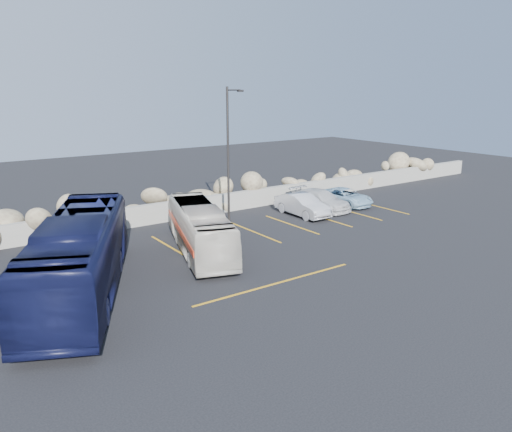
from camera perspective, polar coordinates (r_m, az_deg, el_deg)
ground at (r=21.53m, az=4.84°, el=-7.26°), size 90.00×90.00×0.00m
seawall at (r=31.04m, az=-9.50°, el=0.60°), size 60.00×0.40×1.20m
riprap_pile at (r=31.95m, az=-10.49°, el=2.24°), size 54.00×2.80×2.60m
parking_lines at (r=28.39m, az=4.82°, el=-1.81°), size 18.16×9.36×0.01m
lamppost at (r=29.42m, az=-3.13°, el=7.34°), size 1.14×0.18×8.00m
vintage_bus at (r=24.82m, az=-6.43°, el=-1.46°), size 4.48×8.64×2.35m
tour_coach at (r=20.74m, az=-19.47°, el=-4.30°), size 7.26×11.39×3.16m
car_b at (r=31.85m, az=5.31°, el=1.26°), size 1.53×4.21×1.38m
car_c at (r=33.58m, az=7.37°, el=1.84°), size 2.24×4.67×1.31m
car_d at (r=35.14m, az=10.13°, el=2.17°), size 2.14×4.26×1.16m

